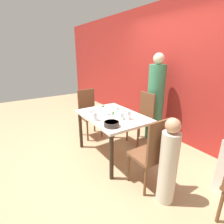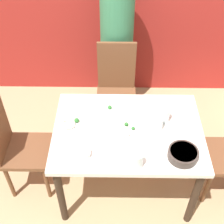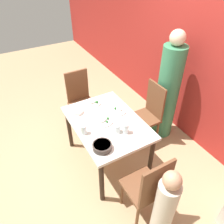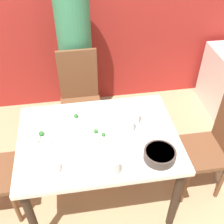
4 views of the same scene
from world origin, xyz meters
name	(u,v)px [view 1 (image 1 of 4)]	position (x,y,z in m)	size (l,w,h in m)	color
ground_plane	(112,154)	(0.00, 0.00, 0.00)	(10.00, 10.00, 0.00)	tan
wall_back	(174,73)	(0.00, 1.46, 1.35)	(10.00, 0.06, 2.70)	#A82823
dining_table	(112,120)	(0.00, 0.00, 0.65)	(1.18, 0.85, 0.75)	silver
chair_adult_spot	(142,117)	(-0.09, 0.77, 0.53)	(0.40, 0.40, 1.00)	brown
chair_child_spot	(151,152)	(0.94, -0.02, 0.53)	(0.40, 0.40, 1.00)	brown
chair_empty_left	(89,112)	(-0.94, 0.01, 0.53)	(0.40, 0.40, 1.00)	brown
person_adult	(155,101)	(-0.09, 1.10, 0.81)	(0.33, 0.33, 1.73)	#387F56
person_child	(168,164)	(1.21, -0.02, 0.51)	(0.21, 0.21, 1.08)	beige
bowl_curry	(112,124)	(0.39, -0.27, 0.79)	(0.22, 0.22, 0.07)	#3D332D
plate_rice_adult	(120,110)	(-0.12, 0.24, 0.76)	(0.23, 0.23, 0.05)	white
plate_rice_child	(109,114)	(-0.03, -0.04, 0.77)	(0.27, 0.27, 0.05)	white
plate_noodles	(100,107)	(-0.46, 0.02, 0.77)	(0.24, 0.24, 0.06)	white
bowl_rice_small	(89,111)	(-0.35, -0.26, 0.77)	(0.14, 0.14, 0.04)	white
glass_water_tall	(95,116)	(0.06, -0.35, 0.81)	(0.07, 0.07, 0.12)	silver
glass_water_short	(129,115)	(0.30, 0.10, 0.82)	(0.07, 0.07, 0.13)	silver
glass_water_center	(122,116)	(0.24, 0.02, 0.80)	(0.08, 0.08, 0.11)	silver
fork_steel	(146,120)	(0.47, 0.30, 0.75)	(0.18, 0.07, 0.01)	silver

